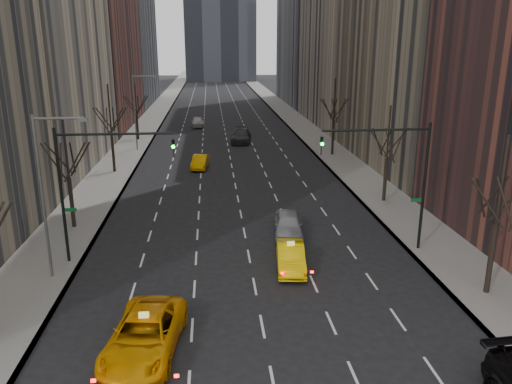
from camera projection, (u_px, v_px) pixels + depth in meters
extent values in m
plane|color=black|center=(273.00, 382.00, 19.36)|extent=(400.00, 400.00, 0.00)
cube|color=slate|center=(151.00, 120.00, 85.08)|extent=(4.50, 320.00, 0.15)
cube|color=slate|center=(293.00, 118.00, 87.22)|extent=(4.50, 320.00, 0.15)
cylinder|color=black|center=(72.00, 202.00, 34.94)|extent=(0.28, 0.28, 3.57)
cylinder|color=black|center=(66.00, 148.00, 33.82)|extent=(0.16, 0.16, 4.25)
cylinder|color=black|center=(73.00, 158.00, 34.90)|extent=(0.42, 1.80, 2.52)
cylinder|color=black|center=(80.00, 159.00, 34.43)|extent=(1.74, 0.72, 2.52)
cylinder|color=black|center=(75.00, 162.00, 33.61)|extent=(1.46, 1.25, 2.52)
cylinder|color=black|center=(61.00, 163.00, 33.26)|extent=(0.42, 1.80, 2.52)
cylinder|color=black|center=(54.00, 162.00, 33.73)|extent=(1.74, 0.72, 2.52)
cylinder|color=black|center=(59.00, 159.00, 34.55)|extent=(1.46, 1.25, 2.52)
cylinder|color=black|center=(113.00, 152.00, 50.15)|extent=(0.28, 0.28, 3.99)
cylinder|color=black|center=(109.00, 109.00, 48.90)|extent=(0.16, 0.16, 4.75)
cylinder|color=black|center=(114.00, 119.00, 50.05)|extent=(0.42, 1.80, 2.52)
cylinder|color=black|center=(119.00, 120.00, 49.58)|extent=(1.74, 0.72, 2.52)
cylinder|color=black|center=(116.00, 121.00, 48.76)|extent=(1.46, 1.25, 2.52)
cylinder|color=black|center=(107.00, 121.00, 48.41)|extent=(0.42, 1.80, 2.52)
cylinder|color=black|center=(101.00, 121.00, 48.88)|extent=(1.74, 0.72, 2.52)
cylinder|color=black|center=(105.00, 119.00, 49.70)|extent=(1.46, 1.25, 2.52)
cylinder|color=black|center=(138.00, 127.00, 67.42)|extent=(0.28, 0.28, 3.36)
cylinder|color=black|center=(136.00, 99.00, 66.37)|extent=(0.16, 0.16, 4.00)
cylinder|color=black|center=(138.00, 104.00, 67.41)|extent=(0.42, 1.80, 2.52)
cylinder|color=black|center=(142.00, 105.00, 66.94)|extent=(1.74, 0.72, 2.52)
cylinder|color=black|center=(141.00, 106.00, 66.12)|extent=(1.46, 1.25, 2.52)
cylinder|color=black|center=(134.00, 106.00, 65.77)|extent=(0.42, 1.80, 2.52)
cylinder|color=black|center=(130.00, 106.00, 66.24)|extent=(1.74, 0.72, 2.52)
cylinder|color=black|center=(132.00, 105.00, 67.06)|extent=(1.46, 1.25, 2.52)
cylinder|color=black|center=(491.00, 258.00, 25.56)|extent=(0.28, 0.28, 3.78)
cylinder|color=black|center=(502.00, 181.00, 24.37)|extent=(0.16, 0.16, 4.50)
cylinder|color=black|center=(493.00, 195.00, 25.49)|extent=(0.42, 1.80, 2.52)
cylinder|color=black|center=(511.00, 198.00, 25.02)|extent=(1.74, 0.72, 2.52)
cylinder|color=black|center=(506.00, 206.00, 23.84)|extent=(0.42, 1.80, 2.52)
cylinder|color=black|center=(487.00, 203.00, 24.31)|extent=(1.74, 0.72, 2.52)
cylinder|color=black|center=(481.00, 198.00, 25.14)|extent=(1.46, 1.25, 2.52)
cylinder|color=black|center=(385.00, 179.00, 40.86)|extent=(0.28, 0.28, 3.57)
cylinder|color=black|center=(389.00, 132.00, 39.74)|extent=(0.16, 0.16, 4.25)
cylinder|color=black|center=(386.00, 141.00, 40.82)|extent=(0.42, 1.80, 2.52)
cylinder|color=black|center=(396.00, 142.00, 40.35)|extent=(1.74, 0.72, 2.52)
cylinder|color=black|center=(398.00, 144.00, 39.53)|extent=(1.46, 1.25, 2.52)
cylinder|color=black|center=(390.00, 145.00, 39.18)|extent=(0.42, 1.80, 2.52)
cylinder|color=black|center=(379.00, 144.00, 39.65)|extent=(1.74, 0.72, 2.52)
cylinder|color=black|center=(378.00, 142.00, 40.47)|extent=(1.46, 1.25, 2.52)
cylinder|color=black|center=(333.00, 138.00, 57.98)|extent=(0.28, 0.28, 3.99)
cylinder|color=black|center=(335.00, 100.00, 56.73)|extent=(0.16, 0.16, 4.75)
cylinder|color=black|center=(334.00, 109.00, 57.88)|extent=(0.42, 1.80, 2.52)
cylinder|color=black|center=(340.00, 109.00, 57.41)|extent=(1.74, 0.72, 2.52)
cylinder|color=black|center=(341.00, 110.00, 56.59)|extent=(1.46, 1.25, 2.52)
cylinder|color=black|center=(335.00, 111.00, 56.24)|extent=(0.42, 1.80, 2.52)
cylinder|color=black|center=(328.00, 110.00, 56.71)|extent=(1.74, 0.72, 2.52)
cylinder|color=black|center=(327.00, 109.00, 57.53)|extent=(1.46, 1.25, 2.52)
cylinder|color=black|center=(62.00, 197.00, 28.68)|extent=(0.18, 0.18, 8.00)
cylinder|color=black|center=(114.00, 134.00, 27.94)|extent=(6.50, 0.14, 0.14)
imported|color=black|center=(174.00, 149.00, 28.48)|extent=(0.18, 0.22, 1.10)
sphere|color=#0CFF33|center=(173.00, 147.00, 28.27)|extent=(0.20, 0.20, 0.20)
cube|color=#0C5926|center=(70.00, 210.00, 28.95)|extent=(0.70, 0.04, 0.22)
cylinder|color=black|center=(424.00, 187.00, 30.58)|extent=(0.18, 0.18, 8.00)
cylinder|color=black|center=(376.00, 130.00, 29.26)|extent=(6.50, 0.14, 0.14)
imported|color=black|center=(321.00, 146.00, 29.24)|extent=(0.18, 0.22, 1.10)
sphere|color=#0CFF33|center=(322.00, 144.00, 29.02)|extent=(0.20, 0.20, 0.20)
cube|color=#0C5926|center=(416.00, 200.00, 30.77)|extent=(0.70, 0.04, 0.22)
cylinder|color=slate|center=(42.00, 199.00, 26.60)|extent=(0.16, 0.16, 9.00)
cylinder|color=slate|center=(58.00, 118.00, 25.48)|extent=(2.60, 0.14, 0.14)
cube|color=slate|center=(83.00, 120.00, 25.62)|extent=(0.50, 0.22, 0.15)
cylinder|color=slate|center=(135.00, 113.00, 60.00)|extent=(0.16, 0.16, 9.00)
cylinder|color=slate|center=(143.00, 76.00, 58.89)|extent=(2.60, 0.14, 0.14)
cube|color=slate|center=(154.00, 77.00, 59.02)|extent=(0.50, 0.22, 0.15)
imported|color=#EE9905|center=(145.00, 335.00, 20.97)|extent=(3.53, 6.32, 1.67)
imported|color=yellow|center=(291.00, 257.00, 28.93)|extent=(1.98, 4.58, 1.47)
imported|color=gray|center=(288.00, 225.00, 33.86)|extent=(2.43, 4.91, 1.61)
imported|color=#EEA505|center=(200.00, 162.00, 52.44)|extent=(1.96, 4.35, 1.39)
imported|color=#2A2A2E|center=(241.00, 136.00, 66.30)|extent=(3.20, 6.27, 1.74)
imported|color=#B8B8B8|center=(198.00, 122.00, 78.67)|extent=(2.03, 4.74, 1.60)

